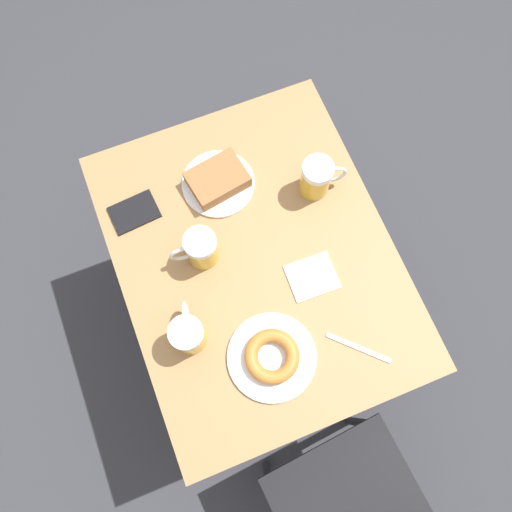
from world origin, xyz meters
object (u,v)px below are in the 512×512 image
at_px(beer_mug_center, 201,249).
at_px(passport_near_edge, 134,212).
at_px(beer_mug_left, 188,334).
at_px(plate_with_cake, 218,181).
at_px(plate_with_donut, 272,357).
at_px(fork, 358,348).
at_px(beer_mug_right, 317,178).
at_px(napkin_folded, 312,277).

xyz_separation_m(beer_mug_center, passport_near_edge, (0.13, -0.18, -0.06)).
height_order(beer_mug_left, passport_near_edge, beer_mug_left).
bearing_deg(plate_with_cake, plate_with_donut, 85.24).
xyz_separation_m(plate_with_cake, fork, (-0.17, 0.55, -0.02)).
height_order(plate_with_cake, beer_mug_left, beer_mug_left).
relative_size(beer_mug_left, beer_mug_center, 0.99).
distance_m(plate_with_cake, passport_near_edge, 0.24).
relative_size(beer_mug_center, fork, 0.96).
height_order(plate_with_donut, beer_mug_right, beer_mug_right).
bearing_deg(napkin_folded, fork, 99.37).
height_order(beer_mug_left, fork, beer_mug_left).
distance_m(beer_mug_center, napkin_folded, 0.30).
relative_size(plate_with_cake, beer_mug_center, 1.60).
distance_m(beer_mug_center, passport_near_edge, 0.23).
bearing_deg(plate_with_donut, napkin_folded, -139.08).
height_order(napkin_folded, fork, same).
bearing_deg(plate_with_donut, beer_mug_right, -126.54).
height_order(plate_with_cake, beer_mug_right, beer_mug_right).
bearing_deg(napkin_folded, beer_mug_left, 5.25).
bearing_deg(beer_mug_right, fork, 80.51).
relative_size(plate_with_donut, napkin_folded, 1.76).
relative_size(beer_mug_right, napkin_folded, 0.99).
height_order(beer_mug_center, passport_near_edge, beer_mug_center).
bearing_deg(napkin_folded, passport_near_edge, -42.41).
bearing_deg(fork, beer_mug_left, -25.21).
distance_m(plate_with_cake, beer_mug_center, 0.21).
distance_m(beer_mug_center, beer_mug_right, 0.36).
relative_size(fork, passport_near_edge, 0.98).
xyz_separation_m(napkin_folded, passport_near_edge, (0.37, -0.34, 0.00)).
xyz_separation_m(beer_mug_left, passport_near_edge, (0.03, -0.37, -0.06)).
xyz_separation_m(fork, passport_near_edge, (0.41, -0.55, 0.00)).
bearing_deg(beer_mug_right, beer_mug_left, 30.12).
relative_size(plate_with_donut, beer_mug_center, 1.77).
bearing_deg(napkin_folded, plate_with_cake, -68.23).
relative_size(beer_mug_center, passport_near_edge, 0.94).
distance_m(plate_with_donut, passport_near_edge, 0.53).
bearing_deg(passport_near_edge, beer_mug_right, 167.01).
xyz_separation_m(plate_with_donut, fork, (-0.21, 0.06, -0.02)).
bearing_deg(beer_mug_right, plate_with_cake, -23.54).
xyz_separation_m(beer_mug_right, fork, (0.07, 0.44, -0.06)).
height_order(plate_with_cake, beer_mug_center, beer_mug_center).
xyz_separation_m(plate_with_cake, beer_mug_right, (-0.24, 0.11, 0.04)).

